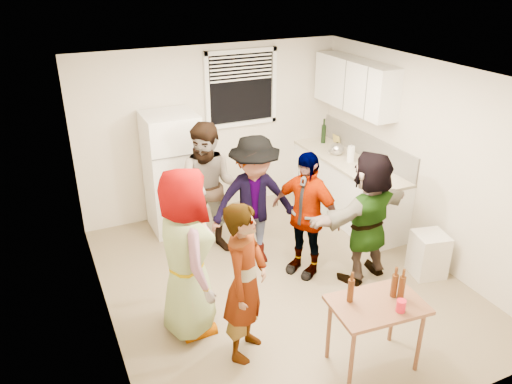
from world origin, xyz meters
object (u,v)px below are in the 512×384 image
beer_bottle_counter (368,176)px  guest_black (303,270)px  wine_bottle (323,143)px  blue_cup (380,182)px  beer_bottle_table (393,296)px  trash_bin (428,256)px  refrigerator (173,173)px  serving_table (370,363)px  red_cup (400,311)px  kettle (336,155)px  guest_back_left (213,249)px  guest_stripe (246,350)px  guest_back_right (254,260)px  guest_grey (191,326)px  guest_orange (362,275)px

beer_bottle_counter → guest_black: bearing=-159.9°
wine_bottle → blue_cup: 1.66m
blue_cup → beer_bottle_table: blue_cup is taller
trash_bin → beer_bottle_table: 1.72m
refrigerator → blue_cup: 2.83m
serving_table → red_cup: size_ratio=7.44×
beer_bottle_table → guest_black: bearing=90.1°
red_cup → guest_black: 1.98m
kettle → guest_back_left: (-2.15, -0.37, -0.90)m
guest_stripe → guest_back_right: guest_back_right is taller
blue_cup → guest_back_right: 1.94m
wine_bottle → trash_bin: 2.64m
kettle → guest_grey: bearing=-163.6°
guest_back_right → guest_orange: bearing=-30.2°
guest_grey → guest_back_right: bearing=-50.7°
red_cup → guest_black: (0.08, 1.84, -0.72)m
guest_back_left → guest_orange: 2.00m
refrigerator → beer_bottle_counter: bearing=-29.5°
beer_bottle_table → guest_black: 1.78m
refrigerator → beer_bottle_counter: (2.35, -1.33, 0.05)m
refrigerator → serving_table: (0.92, -3.44, -0.85)m
kettle → red_cup: kettle is taller
refrigerator → beer_bottle_table: refrigerator is taller
serving_table → wine_bottle: bearing=65.9°
blue_cup → red_cup: (-1.32, -2.05, -0.18)m
refrigerator → guest_back_right: bearing=-63.5°
guest_black → guest_back_left: bearing=-165.9°
beer_bottle_table → red_cup: bearing=-112.0°
serving_table → guest_stripe: 1.22m
guest_orange → wine_bottle: bearing=-119.7°
beer_bottle_counter → guest_grey: (-2.85, -0.88, -0.90)m
kettle → trash_bin: (0.07, -2.01, -0.65)m
blue_cup → trash_bin: 1.12m
guest_grey → guest_orange: guest_grey is taller
refrigerator → trash_bin: 3.55m
blue_cup → beer_bottle_table: (-1.24, -1.85, -0.18)m
wine_bottle → guest_grey: 3.88m
kettle → guest_orange: bearing=-126.1°
serving_table → guest_black: bearing=83.5°
serving_table → guest_black: 1.67m
guest_black → serving_table: bearing=-34.4°
beer_bottle_table → red_cup: size_ratio=2.05×
wine_bottle → guest_orange: wine_bottle is taller
refrigerator → beer_bottle_table: (1.11, -3.42, -0.13)m
guest_back_left → guest_back_right: guest_back_left is taller
beer_bottle_counter → trash_bin: bearing=-83.9°
wine_bottle → beer_bottle_counter: 1.42m
beer_bottle_table → guest_grey: 2.14m
guest_grey → guest_back_right: (1.15, 0.90, 0.00)m
serving_table → trash_bin: bearing=31.9°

